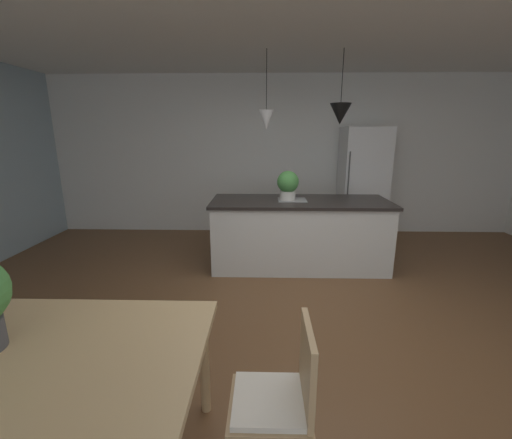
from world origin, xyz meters
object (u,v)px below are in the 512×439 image
object	(u,v)px
chair_kitchen_end	(280,398)
potted_plant_on_island	(288,184)
dining_table	(0,359)
kitchen_island	(299,233)
refrigerator	(362,184)

from	to	relation	value
chair_kitchen_end	potted_plant_on_island	bearing A→B (deg)	85.66
dining_table	kitchen_island	size ratio (longest dim) A/B	0.87
kitchen_island	refrigerator	size ratio (longest dim) A/B	1.25
dining_table	potted_plant_on_island	xyz separation A→B (m)	(1.59, 2.89, 0.43)
refrigerator	dining_table	bearing A→B (deg)	-124.77
chair_kitchen_end	kitchen_island	xyz separation A→B (m)	(0.38, 2.89, -0.01)
potted_plant_on_island	refrigerator	bearing A→B (deg)	44.72
chair_kitchen_end	refrigerator	distance (m)	4.51
dining_table	chair_kitchen_end	distance (m)	1.39
chair_kitchen_end	kitchen_island	world-z (taller)	kitchen_island
dining_table	refrigerator	xyz separation A→B (m)	(2.92, 4.21, 0.24)
kitchen_island	refrigerator	world-z (taller)	refrigerator
dining_table	chair_kitchen_end	bearing A→B (deg)	-0.00
dining_table	chair_kitchen_end	xyz separation A→B (m)	(1.37, -0.00, -0.20)
kitchen_island	potted_plant_on_island	distance (m)	0.67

